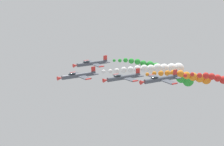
{
  "coord_description": "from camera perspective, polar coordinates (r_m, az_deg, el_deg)",
  "views": [
    {
      "loc": [
        -86.53,
        48.32,
        144.5
      ],
      "look_at": [
        0.0,
        0.0,
        117.52
      ],
      "focal_mm": 65.67,
      "sensor_mm": 36.0,
      "label": 1
    }
  ],
  "objects": [
    {
      "name": "smoke_trail_left_inner",
      "position": [
        110.94,
        10.91,
        -0.49
      ],
      "size": [
        4.03,
        19.58,
        5.19
      ],
      "color": "orange"
    },
    {
      "name": "airplane_lead",
      "position": [
        102.26,
        -4.74,
        -0.34
      ],
      "size": [
        9.56,
        10.35,
        2.35
      ],
      "rotation": [
        0.0,
        0.06,
        0.0
      ],
      "color": "#474C56"
    },
    {
      "name": "airplane_right_inner",
      "position": [
        112.66,
        -2.86,
        1.36
      ],
      "size": [
        9.57,
        10.35,
        2.33
      ],
      "rotation": [
        0.0,
        0.03,
        0.0
      ],
      "color": "#474C56"
    },
    {
      "name": "airplane_left_inner",
      "position": [
        100.04,
        1.57,
        -0.62
      ],
      "size": [
        9.56,
        10.35,
        2.38
      ],
      "rotation": [
        0.0,
        0.07,
        0.0
      ],
      "color": "#474C56"
    },
    {
      "name": "smoke_trail_right_inner",
      "position": [
        122.89,
        8.05,
        -0.01
      ],
      "size": [
        8.25,
        24.3,
        9.75
      ],
      "color": "green"
    },
    {
      "name": "airplane_left_outer",
      "position": [
        96.14,
        6.75,
        -0.85
      ],
      "size": [
        9.57,
        10.35,
        2.33
      ],
      "rotation": [
        0.0,
        0.03,
        0.0
      ],
      "color": "#474C56"
    },
    {
      "name": "smoke_trail_lead",
      "position": [
        111.76,
        6.63,
        0.59
      ],
      "size": [
        5.81,
        23.52,
        3.26
      ],
      "color": "white"
    }
  ]
}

